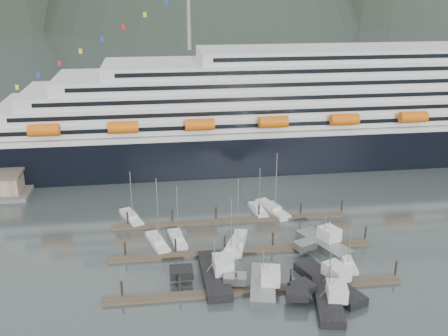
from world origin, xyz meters
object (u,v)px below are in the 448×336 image
at_px(sailboat_g, 272,209).
at_px(trawler_c, 328,282).
at_px(sailboat_c, 233,250).
at_px(trawler_b, 262,284).
at_px(trawler_d, 327,299).
at_px(sailboat_e, 131,218).
at_px(sailboat_d, 238,243).
at_px(sailboat_f, 258,210).
at_px(trawler_e, 323,243).
at_px(sailboat_a, 178,240).
at_px(sailboat_b, 158,243).
at_px(trawler_a, 213,274).
at_px(cruise_ship, 335,115).
at_px(sailboat_h, 347,263).

xyz_separation_m(sailboat_g, trawler_c, (2.26, -30.29, 0.50)).
bearing_deg(sailboat_c, trawler_c, -111.77).
xyz_separation_m(trawler_b, trawler_d, (8.95, -5.58, -0.02)).
xyz_separation_m(sailboat_c, trawler_d, (11.77, -18.43, 0.53)).
bearing_deg(sailboat_e, sailboat_d, -145.56).
height_order(sailboat_e, sailboat_g, sailboat_g).
height_order(sailboat_f, trawler_b, sailboat_f).
relative_size(sailboat_g, trawler_e, 1.11).
distance_m(sailboat_a, sailboat_b, 3.83).
height_order(sailboat_c, sailboat_g, sailboat_g).
distance_m(sailboat_c, trawler_c, 19.29).
height_order(sailboat_c, trawler_a, sailboat_c).
relative_size(cruise_ship, trawler_c, 14.34).
xyz_separation_m(sailboat_b, sailboat_h, (32.60, -12.00, -0.04)).
distance_m(sailboat_d, trawler_e, 15.80).
distance_m(sailboat_e, sailboat_h, 44.73).
xyz_separation_m(sailboat_a, sailboat_d, (11.21, -3.02, 0.01)).
distance_m(sailboat_f, trawler_e, 19.46).
bearing_deg(trawler_d, trawler_a, 70.56).
xyz_separation_m(trawler_d, trawler_e, (5.16, 17.65, 0.03)).
height_order(sailboat_a, trawler_b, sailboat_a).
distance_m(sailboat_e, trawler_e, 39.62).
relative_size(trawler_b, trawler_e, 0.99).
height_order(sailboat_g, trawler_d, sailboat_g).
height_order(trawler_a, trawler_b, trawler_a).
distance_m(cruise_ship, sailboat_c, 64.27).
bearing_deg(sailboat_e, trawler_e, -136.25).
relative_size(sailboat_g, trawler_b, 1.13).
relative_size(trawler_d, trawler_e, 1.04).
distance_m(sailboat_a, trawler_c, 30.09).
bearing_deg(sailboat_h, sailboat_g, 24.55).
xyz_separation_m(cruise_ship, sailboat_g, (-25.41, -34.95, -11.62)).
relative_size(sailboat_b, sailboat_f, 1.32).
bearing_deg(trawler_e, cruise_ship, -43.75).
relative_size(sailboat_e, trawler_d, 0.88).
bearing_deg(sailboat_g, sailboat_a, 100.12).
distance_m(sailboat_g, trawler_d, 34.97).
bearing_deg(trawler_b, trawler_a, 73.28).
relative_size(sailboat_a, trawler_b, 0.98).
bearing_deg(trawler_a, sailboat_g, -33.15).
distance_m(sailboat_a, trawler_a, 14.99).
bearing_deg(sailboat_g, trawler_a, 129.94).
height_order(sailboat_d, sailboat_h, sailboat_d).
xyz_separation_m(sailboat_a, sailboat_g, (21.04, 11.26, 0.02)).
relative_size(sailboat_a, sailboat_c, 1.07).
xyz_separation_m(cruise_ship, sailboat_c, (-36.67, -51.48, -11.63)).
height_order(trawler_b, trawler_e, trawler_e).
relative_size(sailboat_f, trawler_e, 0.85).
height_order(sailboat_a, trawler_a, sailboat_a).
distance_m(sailboat_f, trawler_c, 30.78).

